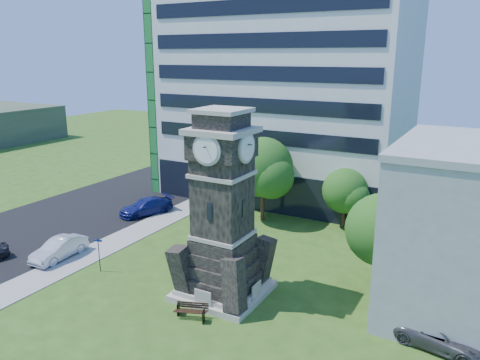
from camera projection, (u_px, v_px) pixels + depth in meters
The scene contains 14 objects.
ground at pixel (169, 295), 30.74m from camera, with size 160.00×160.00×0.00m, color #2E5016.
sidewalk at pixel (115, 242), 39.42m from camera, with size 3.00×70.00×0.06m, color gray.
street at pixel (47, 225), 43.42m from camera, with size 14.00×80.00×0.02m, color black.
clock_tower at pixel (223, 218), 29.65m from camera, with size 5.40×5.40×12.22m.
office_tall at pixel (287, 65), 50.36m from camera, with size 26.20×15.11×28.60m.
car_street_mid at pixel (59, 249), 36.20m from camera, with size 1.65×4.74×1.56m, color #BABDC3.
car_street_north at pixel (146, 206), 46.28m from camera, with size 2.20×5.41×1.57m, color navy.
car_east_lot at pixel (442, 337), 25.09m from camera, with size 2.25×4.87×1.35m, color #45454A.
park_bench at pixel (191, 310), 27.99m from camera, with size 1.94×0.52×1.00m.
street_sign at pixel (99, 251), 33.77m from camera, with size 0.61×0.06×2.56m.
tree_nw at pixel (252, 165), 47.77m from camera, with size 5.49×4.99×7.11m.
tree_nc at pixel (264, 169), 43.52m from camera, with size 6.18×5.62×8.01m.
tree_ne at pixel (346, 192), 42.07m from camera, with size 4.51×4.10×5.53m.
tree_east at pixel (383, 232), 30.86m from camera, with size 5.36×4.87×6.58m.
Camera 1 is at (17.59, -21.93, 15.32)m, focal length 35.00 mm.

